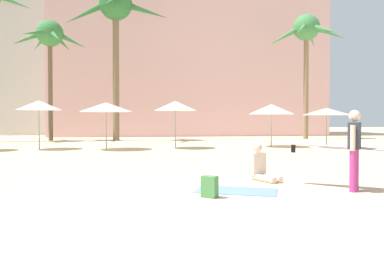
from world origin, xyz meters
name	(u,v)px	position (x,y,z in m)	size (l,w,h in m)	color
ground	(179,203)	(0.00, 0.00, 0.00)	(120.00, 120.00, 0.00)	beige
hotel_pink	(187,52)	(3.77, 31.34, 8.27)	(24.70, 10.94, 16.54)	beige
hotel_tower_gray	(75,12)	(-7.75, 35.44, 12.96)	(14.69, 10.53, 25.92)	#BCB7AD
palm_tree_far_left	(50,39)	(-7.06, 21.01, 7.11)	(5.04, 4.84, 8.41)	brown
palm_tree_left	(306,34)	(11.73, 21.07, 7.96)	(6.19, 5.69, 9.49)	#896B4C
palm_tree_center	(116,13)	(-2.50, 20.47, 8.93)	(7.25, 7.25, 10.72)	brown
cafe_umbrella_0	(39,105)	(-5.78, 13.11, 2.20)	(2.18, 2.18, 2.45)	gray
cafe_umbrella_2	(271,109)	(6.32, 13.30, 2.05)	(2.50, 2.50, 2.33)	gray
cafe_umbrella_3	(175,106)	(1.04, 12.93, 2.20)	(2.21, 2.21, 2.45)	gray
cafe_umbrella_4	(327,112)	(9.08, 12.45, 1.91)	(2.54, 2.54, 2.11)	gray
cafe_umbrella_5	(106,107)	(-2.44, 12.51, 2.10)	(2.61, 2.61, 2.34)	gray
beach_towel	(236,191)	(1.31, 1.00, 0.01)	(1.68, 0.91, 0.01)	#6684E0
backpack	(210,187)	(0.64, 0.43, 0.20)	(0.35, 0.35, 0.42)	#458247
person_mid_left	(351,147)	(3.76, 0.80, 0.92)	(2.55, 1.95, 1.70)	#B7337F
person_near_left	(261,167)	(2.27, 2.34, 0.33)	(0.68, 0.94, 0.93)	beige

